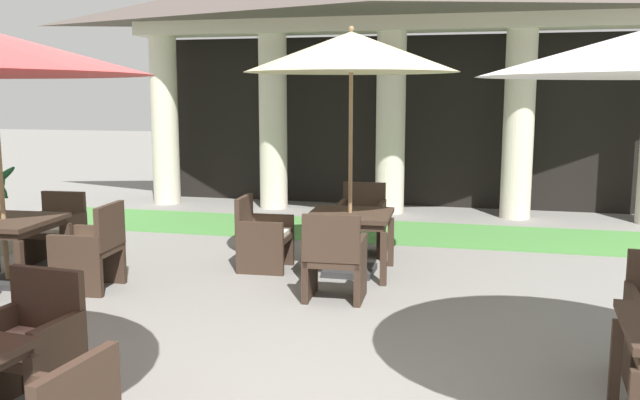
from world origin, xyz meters
The scene contains 11 objects.
background_pavilion centered at (0.00, 8.71, 3.38)m, with size 9.63×3.04×4.41m.
lawn_strip centered at (0.00, 6.94, 0.00)m, with size 11.43×1.77×0.01m, color #47843D.
patio_table_near_foreground centered at (0.13, 4.47, 0.62)m, with size 0.98×0.98×0.72m.
patio_umbrella_near_foreground centered at (0.13, 4.47, 2.49)m, with size 2.39×2.39×2.80m.
patio_chair_near_foreground_south centered at (0.18, 3.42, 0.41)m, with size 0.61×0.56×0.91m.
patio_chair_near_foreground_west centered at (-0.91, 4.42, 0.39)m, with size 0.60×0.60×0.87m.
patio_chair_near_foreground_north centered at (0.08, 5.51, 0.42)m, with size 0.61×0.58×0.90m.
patio_chair_mid_right_north centered at (-1.22, 0.58, 0.42)m, with size 0.63×0.56×0.92m.
patio_table_far_back centered at (-3.40, 3.11, 0.64)m, with size 1.08×1.08×0.73m.
patio_chair_far_back_north centered at (-3.47, 4.10, 0.39)m, with size 0.63×0.60×0.86m.
patio_chair_far_back_east centered at (-2.40, 3.18, 0.42)m, with size 0.62×0.64×0.93m.
Camera 1 is at (1.65, -3.15, 2.09)m, focal length 38.64 mm.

